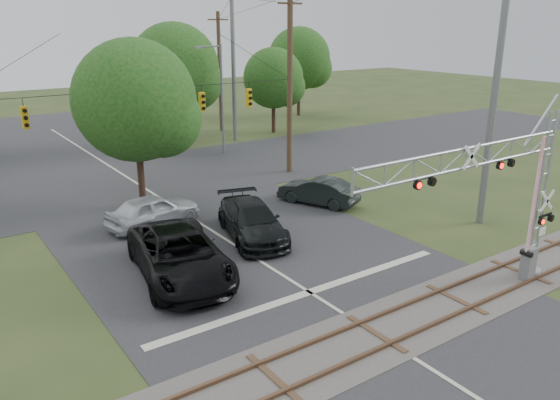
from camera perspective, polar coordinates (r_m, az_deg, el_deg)
ground at (r=17.25m, az=14.83°, el=-16.36°), size 160.00×160.00×0.00m
road_main at (r=23.96m, az=-3.53°, el=-5.52°), size 14.00×90.00×0.02m
road_cross at (r=36.02m, az=-15.23°, el=2.01°), size 90.00×12.00×0.02m
railroad_track at (r=18.34m, az=10.00°, el=-13.62°), size 90.00×3.20×0.17m
crossing_gantry at (r=20.29m, az=21.83°, el=0.99°), size 10.21×0.84×6.55m
traffic_signal_span at (r=31.57m, az=-11.92°, el=10.55°), size 19.34×0.36×11.50m
pickup_black at (r=21.75m, az=-10.43°, el=-5.67°), size 4.27×7.22×1.88m
car_dark at (r=25.33m, az=-2.96°, el=-2.18°), size 3.79×6.11×1.65m
sedan_silver at (r=27.48m, az=-13.11°, el=-1.06°), size 4.98×2.76×1.60m
suv_dark at (r=30.13m, az=4.01°, el=0.95°), size 3.23×4.74×1.48m
streetlight at (r=41.29m, az=-6.28°, el=10.96°), size 2.17×0.23×8.13m
utility_poles at (r=33.74m, az=-9.80°, el=12.14°), size 26.73×29.31×14.48m
treeline at (r=43.88m, az=-16.85°, el=12.11°), size 53.86×26.42×9.69m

